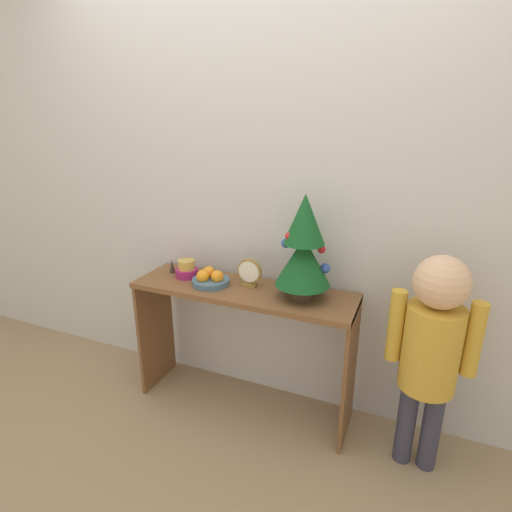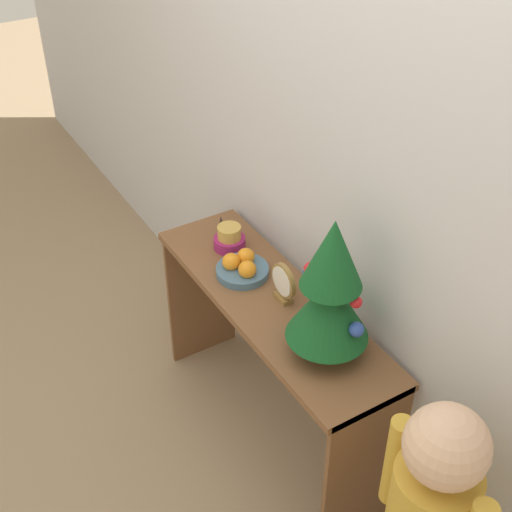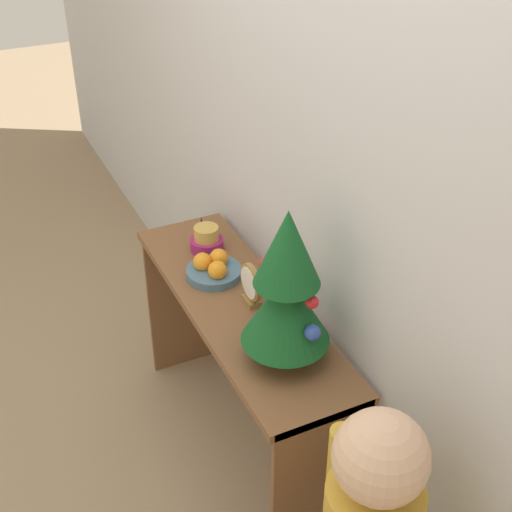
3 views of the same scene
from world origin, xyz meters
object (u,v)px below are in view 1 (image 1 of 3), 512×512
Objects in this scene: mini_tree at (304,248)px; desk_clock at (249,273)px; singing_bowl at (187,270)px; figurine at (172,266)px; fruit_bowl at (210,279)px; child_figure at (432,342)px.

desk_clock is at bearing 175.68° from mini_tree.
singing_bowl reaches higher than figurine.
child_figure is (1.14, -0.05, -0.10)m from fruit_bowl.
figurine is at bearing 175.21° from child_figure.
mini_tree is 0.73m from singing_bowl.
singing_bowl is 0.82× the size of desk_clock.
fruit_bowl is at bearing -14.32° from singing_bowl.
figurine is 0.07× the size of child_figure.
singing_bowl is (-0.18, 0.05, 0.01)m from fruit_bowl.
singing_bowl reaches higher than fruit_bowl.
fruit_bowl reaches higher than figurine.
fruit_bowl is 0.19× the size of child_figure.
mini_tree reaches higher than singing_bowl.
child_figure is (0.93, -0.10, -0.15)m from desk_clock.
mini_tree reaches higher than desk_clock.
fruit_bowl is 0.31m from figurine.
singing_bowl is 0.39m from desk_clock.
singing_bowl is at bearing 165.68° from fruit_bowl.
fruit_bowl is 0.22m from desk_clock.
mini_tree is 0.36m from desk_clock.
mini_tree is 2.59× the size of fruit_bowl.
desk_clock is 0.15× the size of child_figure.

